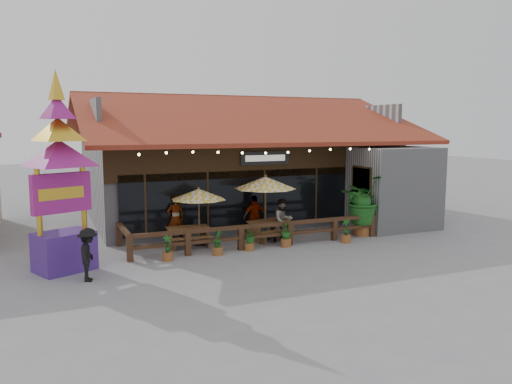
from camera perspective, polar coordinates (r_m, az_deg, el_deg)
name	(u,v)px	position (r m, az deg, el deg)	size (l,w,h in m)	color
ground	(295,241)	(19.90, 4.47, -5.61)	(100.00, 100.00, 0.00)	gray
restaurant_building	(240,172)	(25.62, -1.85, 2.33)	(15.50, 14.73, 6.09)	#A1A1A6
patio_railing	(245,232)	(18.60, -1.30, -4.57)	(10.00, 2.60, 0.92)	#482E1A
umbrella_left	(199,194)	(18.92, -6.57, -0.28)	(2.53, 2.53, 2.24)	brown
umbrella_right	(265,183)	(19.71, 1.09, 1.04)	(3.04, 3.04, 2.62)	brown
picnic_table_left	(188,233)	(19.03, -7.77, -4.69)	(1.62, 1.41, 0.75)	brown
picnic_table_right	(268,226)	(19.98, 1.44, -3.96)	(1.94, 1.77, 0.79)	brown
thai_sign_tower	(60,158)	(16.41, -21.53, 3.59)	(3.25, 3.25, 6.68)	#44227C
tropical_plant	(363,201)	(21.06, 12.09, -1.00)	(2.32, 2.19, 2.54)	brown
diner_a	(176,218)	(19.75, -9.16, -3.00)	(0.68, 0.45, 1.87)	#342210
diner_b	(283,220)	(19.60, 3.10, -3.25)	(0.83, 0.65, 1.71)	#342210
diner_c	(255,216)	(20.48, -0.15, -2.77)	(1.00, 0.42, 1.71)	#342210
pedestrian	(88,255)	(15.43, -18.62, -6.81)	(1.02, 0.59, 1.58)	black
planter_a	(168,250)	(17.16, -10.08, -6.53)	(0.36, 0.36, 0.89)	brown
planter_b	(218,244)	(17.67, -4.42, -5.94)	(0.38, 0.41, 0.88)	brown
planter_c	(249,237)	(18.26, -0.76, -5.21)	(0.68, 0.69, 0.86)	brown
planter_d	(286,235)	(18.86, 3.44, -4.91)	(0.50, 0.50, 0.94)	brown
planter_e	(346,233)	(19.80, 10.25, -4.59)	(0.39, 0.39, 0.95)	brown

